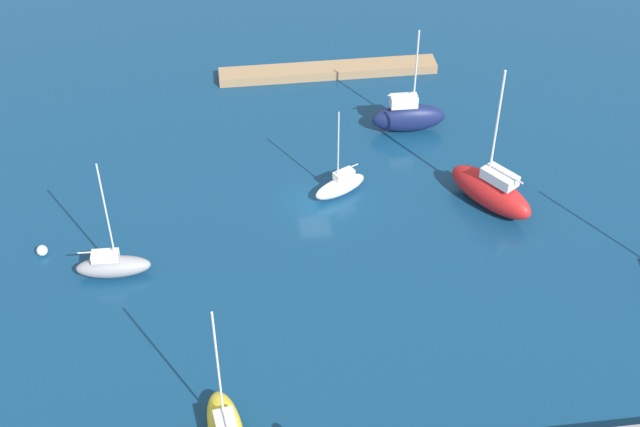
{
  "coord_description": "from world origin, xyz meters",
  "views": [
    {
      "loc": [
        6.33,
        52.97,
        43.47
      ],
      "look_at": [
        0.0,
        3.12,
        1.5
      ],
      "focal_mm": 48.82,
      "sensor_mm": 36.0,
      "label": 1
    }
  ],
  "objects_px": {
    "sailboat_red_east_end": "(491,190)",
    "mooring_buoy_white": "(42,251)",
    "sailboat_gray_near_pier": "(113,265)",
    "pier_dock": "(328,71)",
    "sailboat_navy_outer_mooring": "(408,116)",
    "sailboat_white_west_end": "(340,185)"
  },
  "relations": [
    {
      "from": "sailboat_red_east_end",
      "to": "mooring_buoy_white",
      "type": "xyz_separation_m",
      "value": [
        34.25,
        1.42,
        -1.11
      ]
    },
    {
      "from": "sailboat_gray_near_pier",
      "to": "mooring_buoy_white",
      "type": "distance_m",
      "value": 6.08
    },
    {
      "from": "pier_dock",
      "to": "sailboat_navy_outer_mooring",
      "type": "relative_size",
      "value": 2.16
    },
    {
      "from": "sailboat_white_west_end",
      "to": "sailboat_red_east_end",
      "type": "xyz_separation_m",
      "value": [
        -11.43,
        2.96,
        0.66
      ]
    },
    {
      "from": "sailboat_white_west_end",
      "to": "mooring_buoy_white",
      "type": "distance_m",
      "value": 23.24
    },
    {
      "from": "pier_dock",
      "to": "sailboat_red_east_end",
      "type": "distance_m",
      "value": 23.63
    },
    {
      "from": "pier_dock",
      "to": "sailboat_gray_near_pier",
      "type": "height_order",
      "value": "sailboat_gray_near_pier"
    },
    {
      "from": "sailboat_red_east_end",
      "to": "mooring_buoy_white",
      "type": "height_order",
      "value": "sailboat_red_east_end"
    },
    {
      "from": "sailboat_white_west_end",
      "to": "sailboat_gray_near_pier",
      "type": "height_order",
      "value": "sailboat_gray_near_pier"
    },
    {
      "from": "sailboat_red_east_end",
      "to": "pier_dock",
      "type": "bearing_deg",
      "value": -9.52
    },
    {
      "from": "pier_dock",
      "to": "sailboat_white_west_end",
      "type": "height_order",
      "value": "sailboat_white_west_end"
    },
    {
      "from": "sailboat_navy_outer_mooring",
      "to": "sailboat_red_east_end",
      "type": "relative_size",
      "value": 0.81
    },
    {
      "from": "mooring_buoy_white",
      "to": "pier_dock",
      "type": "bearing_deg",
      "value": -136.82
    },
    {
      "from": "sailboat_gray_near_pier",
      "to": "mooring_buoy_white",
      "type": "xyz_separation_m",
      "value": [
        5.36,
        -2.82,
        -0.5
      ]
    },
    {
      "from": "sailboat_gray_near_pier",
      "to": "pier_dock",
      "type": "bearing_deg",
      "value": 55.38
    },
    {
      "from": "sailboat_white_west_end",
      "to": "sailboat_gray_near_pier",
      "type": "xyz_separation_m",
      "value": [
        17.46,
        7.2,
        0.05
      ]
    },
    {
      "from": "pier_dock",
      "to": "sailboat_navy_outer_mooring",
      "type": "xyz_separation_m",
      "value": [
        -5.66,
        10.27,
        1.0
      ]
    },
    {
      "from": "sailboat_navy_outer_mooring",
      "to": "mooring_buoy_white",
      "type": "relative_size",
      "value": 11.97
    },
    {
      "from": "pier_dock",
      "to": "sailboat_white_west_end",
      "type": "relative_size",
      "value": 2.66
    },
    {
      "from": "pier_dock",
      "to": "sailboat_navy_outer_mooring",
      "type": "height_order",
      "value": "sailboat_navy_outer_mooring"
    },
    {
      "from": "pier_dock",
      "to": "mooring_buoy_white",
      "type": "distance_m",
      "value": 33.36
    },
    {
      "from": "sailboat_white_west_end",
      "to": "sailboat_gray_near_pier",
      "type": "bearing_deg",
      "value": -4.99
    }
  ]
}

